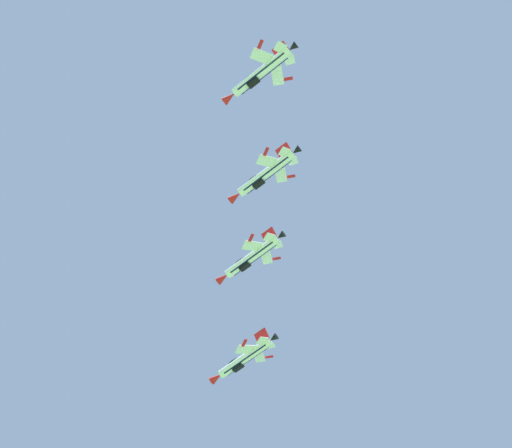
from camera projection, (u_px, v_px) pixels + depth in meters
name	position (u px, v px, depth m)	size (l,w,h in m)	color
fighter_jet_lead	(244.00, 358.00, 136.08)	(8.77, 15.55, 5.91)	white
fighter_jet_left_wing	(251.00, 257.00, 134.00)	(8.90, 15.55, 5.66)	white
fighter_jet_right_wing	(265.00, 174.00, 127.76)	(8.73, 15.55, 6.03)	white
fighter_jet_left_outer	(260.00, 73.00, 122.64)	(9.09, 15.55, 5.45)	white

